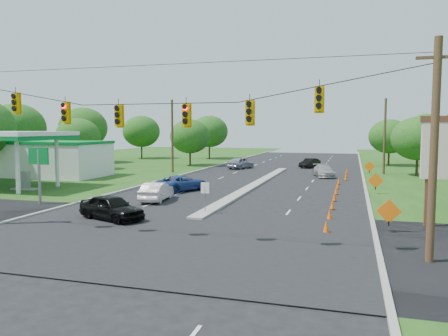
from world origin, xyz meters
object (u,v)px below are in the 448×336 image
(gas_station, at_px, (43,155))
(white_sedan, at_px, (157,191))
(black_sedan, at_px, (111,208))
(blue_pickup, at_px, (182,183))

(gas_station, xyz_separation_m, white_sedan, (18.40, -10.30, -1.87))
(black_sedan, distance_m, white_sedan, 7.21)
(white_sedan, relative_size, blue_pickup, 0.87)
(black_sedan, bearing_deg, blue_pickup, 23.22)
(gas_station, xyz_separation_m, black_sedan, (18.86, -17.49, -1.82))
(black_sedan, bearing_deg, white_sedan, 24.11)
(blue_pickup, bearing_deg, gas_station, 10.29)
(black_sedan, bearing_deg, gas_station, 67.62)
(blue_pickup, bearing_deg, white_sedan, 116.56)
(gas_station, distance_m, blue_pickup, 18.96)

